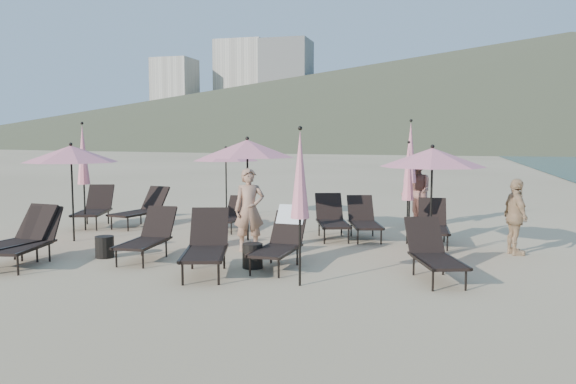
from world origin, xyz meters
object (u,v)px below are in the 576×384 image
(umbrella_open_1, at_px, (247,149))
(umbrella_closed_3, at_px, (410,153))
(beachgoer_a, at_px, (249,210))
(lounger_6, at_px, (94,208))
(lounger_0, at_px, (13,238))
(umbrella_open_2, at_px, (432,158))
(beachgoer_c, at_px, (516,217))
(lounger_11, at_px, (433,224))
(side_table_0, at_px, (105,247))
(beachgoer_b, at_px, (416,192))
(lounger_3, at_px, (206,245))
(umbrella_closed_2, at_px, (83,155))
(lounger_9, at_px, (332,218))
(lounger_10, at_px, (364,219))
(umbrella_closed_1, at_px, (408,173))
(umbrella_open_3, at_px, (226,155))
(lounger_2, at_px, (148,236))
(umbrella_closed_0, at_px, (300,175))
(lounger_7, at_px, (142,208))
(lounger_1, at_px, (27,240))
(lounger_8, at_px, (232,215))
(lounger_5, at_px, (434,252))
(umbrella_open_0, at_px, (71,154))
(side_table_1, at_px, (253,256))
(lounger_4, at_px, (281,239))

(umbrella_open_1, bearing_deg, umbrella_closed_3, 37.00)
(beachgoer_a, bearing_deg, lounger_6, 134.79)
(lounger_0, bearing_deg, umbrella_open_1, 51.98)
(umbrella_open_2, relative_size, beachgoer_c, 1.44)
(lounger_0, bearing_deg, lounger_11, 35.26)
(side_table_0, bearing_deg, beachgoer_b, 44.60)
(lounger_3, xyz_separation_m, umbrella_closed_3, (3.11, 5.80, 1.49))
(umbrella_closed_3, bearing_deg, umbrella_closed_2, -163.20)
(lounger_9, bearing_deg, umbrella_open_1, -172.74)
(lounger_10, distance_m, umbrella_closed_2, 7.27)
(umbrella_open_1, bearing_deg, umbrella_closed_1, 8.66)
(lounger_6, height_order, umbrella_closed_1, umbrella_closed_1)
(side_table_0, bearing_deg, umbrella_open_3, 87.07)
(lounger_2, distance_m, beachgoer_a, 2.13)
(umbrella_closed_0, bearing_deg, lounger_7, 139.70)
(lounger_0, xyz_separation_m, lounger_1, (0.29, 0.03, -0.02))
(umbrella_open_1, xyz_separation_m, beachgoer_b, (3.63, 3.06, -1.18))
(beachgoer_a, distance_m, beachgoer_c, 5.43)
(lounger_6, bearing_deg, umbrella_closed_3, -7.27)
(lounger_8, relative_size, beachgoer_a, 0.85)
(lounger_5, relative_size, lounger_8, 1.20)
(lounger_8, xyz_separation_m, umbrella_closed_3, (4.39, 1.33, 1.59))
(lounger_6, xyz_separation_m, umbrella_open_0, (0.93, -2.12, 1.51))
(umbrella_open_0, bearing_deg, lounger_10, 19.11)
(umbrella_open_0, bearing_deg, umbrella_open_3, 64.59)
(lounger_9, height_order, umbrella_open_3, umbrella_open_3)
(lounger_11, bearing_deg, beachgoer_a, -157.16)
(lounger_10, distance_m, lounger_11, 1.62)
(umbrella_open_0, bearing_deg, umbrella_open_1, 17.29)
(beachgoer_c, bearing_deg, umbrella_closed_3, 22.38)
(lounger_3, xyz_separation_m, umbrella_open_0, (-4.20, 1.98, 1.51))
(lounger_5, height_order, side_table_1, lounger_5)
(lounger_2, height_order, lounger_11, lounger_11)
(lounger_1, distance_m, umbrella_open_2, 7.90)
(lounger_10, height_order, umbrella_open_0, umbrella_open_0)
(lounger_9, bearing_deg, lounger_4, -114.33)
(umbrella_open_2, bearing_deg, beachgoer_b, 97.61)
(lounger_11, xyz_separation_m, umbrella_closed_0, (-1.95, -4.31, 1.32))
(lounger_7, height_order, beachgoer_b, beachgoer_b)
(lounger_1, distance_m, lounger_3, 3.49)
(umbrella_closed_1, relative_size, beachgoer_c, 1.49)
(lounger_11, distance_m, umbrella_open_2, 2.06)
(lounger_9, height_order, side_table_1, lounger_9)
(beachgoer_a, bearing_deg, lounger_5, -43.65)
(umbrella_closed_2, xyz_separation_m, beachgoer_a, (4.97, -1.34, -1.07))
(lounger_2, bearing_deg, lounger_10, 38.20)
(lounger_3, relative_size, side_table_1, 4.38)
(umbrella_open_2, bearing_deg, lounger_3, -146.08)
(side_table_0, distance_m, side_table_1, 3.12)
(lounger_9, relative_size, beachgoer_a, 1.07)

